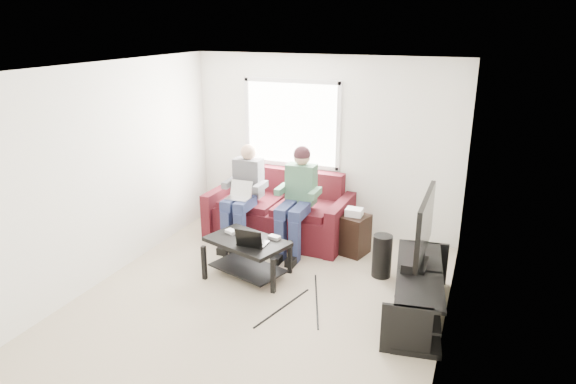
{
  "coord_description": "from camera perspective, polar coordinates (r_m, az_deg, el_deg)",
  "views": [
    {
      "loc": [
        2.2,
        -4.73,
        3.04
      ],
      "look_at": [
        0.09,
        0.6,
        1.12
      ],
      "focal_mm": 32.0,
      "sensor_mm": 36.0,
      "label": 1
    }
  ],
  "objects": [
    {
      "name": "laptop_silver",
      "position": [
        7.09,
        -5.5,
        -0.25
      ],
      "size": [
        0.36,
        0.28,
        0.24
      ],
      "primitive_type": null,
      "rotation": [
        0.0,
        0.0,
        -0.2
      ],
      "color": "silver",
      "rests_on": "person_left"
    },
    {
      "name": "keyboard_floor",
      "position": [
        5.99,
        12.68,
        -12.34
      ],
      "size": [
        0.28,
        0.49,
        0.03
      ],
      "primitive_type": "cube",
      "rotation": [
        0.0,
        0.0,
        0.28
      ],
      "color": "black",
      "rests_on": "floor"
    },
    {
      "name": "controller_a",
      "position": [
        6.53,
        -6.34,
        -4.38
      ],
      "size": [
        0.16,
        0.14,
        0.04
      ],
      "primitive_type": "cube",
      "rotation": [
        0.0,
        0.0,
        -0.39
      ],
      "color": "silver",
      "rests_on": "coffee_table"
    },
    {
      "name": "wall_right",
      "position": [
        5.04,
        18.0,
        -2.6
      ],
      "size": [
        0.0,
        4.5,
        4.5
      ],
      "primitive_type": "plane",
      "rotation": [
        1.57,
        0.0,
        -1.57
      ],
      "color": "white",
      "rests_on": "floor"
    },
    {
      "name": "soundbar",
      "position": [
        5.74,
        13.42,
        -7.41
      ],
      "size": [
        0.12,
        0.5,
        0.1
      ],
      "primitive_type": "cube",
      "color": "black",
      "rests_on": "tv_stand"
    },
    {
      "name": "sofa",
      "position": [
        7.53,
        -0.86,
        -2.46
      ],
      "size": [
        2.04,
        1.03,
        0.95
      ],
      "color": "#47111E",
      "rests_on": "floor"
    },
    {
      "name": "window",
      "position": [
        7.6,
        0.4,
        7.6
      ],
      "size": [
        1.48,
        0.04,
        1.28
      ],
      "color": "white",
      "rests_on": "wall_back"
    },
    {
      "name": "ceiling",
      "position": [
        5.23,
        -3.42,
        13.68
      ],
      "size": [
        4.5,
        4.5,
        0.0
      ],
      "primitive_type": "plane",
      "rotation": [
        3.14,
        0.0,
        0.0
      ],
      "color": "white",
      "rests_on": "wall_back"
    },
    {
      "name": "tv_stand",
      "position": [
        5.8,
        14.2,
        -11.02
      ],
      "size": [
        0.69,
        1.65,
        0.53
      ],
      "color": "black",
      "rests_on": "floor"
    },
    {
      "name": "person_right",
      "position": [
        6.91,
        1.06,
        -0.06
      ],
      "size": [
        0.4,
        0.71,
        1.44
      ],
      "color": "navy",
      "rests_on": "sofa"
    },
    {
      "name": "coffee_table",
      "position": [
        6.38,
        -4.55,
        -6.36
      ],
      "size": [
        1.12,
        0.87,
        0.49
      ],
      "color": "black",
      "rests_on": "floor"
    },
    {
      "name": "console_white",
      "position": [
        5.42,
        13.66,
        -12.34
      ],
      "size": [
        0.3,
        0.22,
        0.06
      ],
      "primitive_type": "cube",
      "color": "silver",
      "rests_on": "tv_stand"
    },
    {
      "name": "console_grey",
      "position": [
        6.02,
        14.67,
        -8.99
      ],
      "size": [
        0.34,
        0.26,
        0.08
      ],
      "primitive_type": "cube",
      "color": "gray",
      "rests_on": "tv_stand"
    },
    {
      "name": "console_black",
      "position": [
        5.72,
        14.19,
        -10.57
      ],
      "size": [
        0.38,
        0.3,
        0.07
      ],
      "primitive_type": "cube",
      "color": "black",
      "rests_on": "tv_stand"
    },
    {
      "name": "floor",
      "position": [
        6.03,
        -2.94,
        -11.75
      ],
      "size": [
        4.5,
        4.5,
        0.0
      ],
      "primitive_type": "plane",
      "color": "tan",
      "rests_on": "ground"
    },
    {
      "name": "laptop_black",
      "position": [
        6.16,
        -3.93,
        -4.75
      ],
      "size": [
        0.38,
        0.3,
        0.24
      ],
      "primitive_type": null,
      "rotation": [
        0.0,
        0.0,
        -0.21
      ],
      "color": "black",
      "rests_on": "coffee_table"
    },
    {
      "name": "drink_cup",
      "position": [
        6.21,
        14.82,
        -5.39
      ],
      "size": [
        0.08,
        0.08,
        0.12
      ],
      "primitive_type": "cylinder",
      "color": "#AE6E4B",
      "rests_on": "tv_stand"
    },
    {
      "name": "controller_b",
      "position": [
        6.5,
        -4.68,
        -4.43
      ],
      "size": [
        0.16,
        0.13,
        0.04
      ],
      "primitive_type": "cube",
      "rotation": [
        0.0,
        0.0,
        -0.32
      ],
      "color": "black",
      "rests_on": "coffee_table"
    },
    {
      "name": "tv",
      "position": [
        5.57,
        14.92,
        -3.77
      ],
      "size": [
        0.12,
        1.1,
        0.81
      ],
      "color": "black",
      "rests_on": "tv_stand"
    },
    {
      "name": "end_table",
      "position": [
        7.05,
        7.27,
        -4.58
      ],
      "size": [
        0.37,
        0.37,
        0.65
      ],
      "color": "black",
      "rests_on": "floor"
    },
    {
      "name": "wall_left",
      "position": [
        6.56,
        -19.28,
        2.08
      ],
      "size": [
        0.0,
        4.5,
        4.5
      ],
      "primitive_type": "plane",
      "rotation": [
        1.57,
        0.0,
        1.57
      ],
      "color": "white",
      "rests_on": "floor"
    },
    {
      "name": "wall_front",
      "position": [
        3.74,
        -17.89,
        -10.16
      ],
      "size": [
        4.5,
        0.0,
        4.5
      ],
      "primitive_type": "plane",
      "rotation": [
        -1.57,
        0.0,
        0.0
      ],
      "color": "white",
      "rests_on": "floor"
    },
    {
      "name": "subwoofer",
      "position": [
        6.5,
        10.4,
        -7.01
      ],
      "size": [
        0.24,
        0.24,
        0.54
      ],
      "primitive_type": "cylinder",
      "color": "black",
      "rests_on": "floor"
    },
    {
      "name": "person_left",
      "position": [
        7.22,
        -4.95,
        0.18
      ],
      "size": [
        0.4,
        0.71,
        1.4
      ],
      "color": "navy",
      "rests_on": "sofa"
    },
    {
      "name": "controller_c",
      "position": [
        6.32,
        -1.53,
        -5.06
      ],
      "size": [
        0.16,
        0.12,
        0.04
      ],
      "primitive_type": "cube",
      "rotation": [
        0.0,
        0.0,
        -0.2
      ],
      "color": "gray",
      "rests_on": "coffee_table"
    },
    {
      "name": "wall_back",
      "position": [
        7.52,
        4.01,
        5.1
      ],
      "size": [
        4.5,
        0.0,
        4.5
      ],
      "primitive_type": "plane",
      "rotation": [
        1.57,
        0.0,
        0.0
      ],
      "color": "white",
      "rests_on": "floor"
    }
  ]
}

